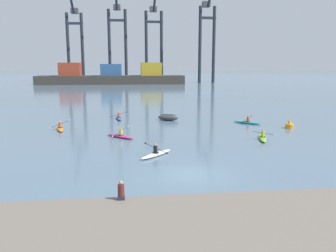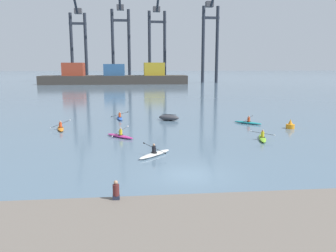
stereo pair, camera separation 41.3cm
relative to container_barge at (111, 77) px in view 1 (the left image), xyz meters
name	(u,v)px [view 1 (the left image)]	position (x,y,z in m)	size (l,w,h in m)	color
ground_plane	(192,175)	(9.70, -105.50, -2.62)	(800.00, 800.00, 0.00)	slate
container_barge	(111,77)	(0.00, 0.00, 0.00)	(51.85, 9.39, 7.59)	#38332D
gantry_crane_west	(74,35)	(-14.42, 14.85, 15.68)	(6.67, 19.68, 37.90)	#232833
gantry_crane_west_mid	(117,33)	(2.08, 14.90, 16.33)	(7.62, 17.22, 39.31)	#232833
gantry_crane_east_mid	(154,35)	(16.53, 15.21, 15.94)	(7.33, 19.19, 35.95)	#232833
gantry_crane_east	(207,33)	(36.07, 5.71, 16.16)	(6.60, 18.06, 36.51)	#232833
capsized_dinghy	(168,118)	(10.68, -84.30, -2.27)	(2.81, 2.18, 0.76)	#38383D
channel_buoy	(290,125)	(23.03, -91.05, -2.26)	(0.90, 0.90, 1.00)	orange
kayak_orange	(60,128)	(-1.28, -89.22, -2.45)	(2.13, 3.45, 1.04)	orange
kayak_magenta	(120,136)	(5.08, -93.89, -2.45)	(2.82, 2.84, 1.02)	#C13384
kayak_lime	(262,138)	(17.97, -96.20, -2.45)	(2.19, 3.43, 0.95)	#7ABC2D
kayak_teal	(247,122)	(19.53, -87.69, -2.45)	(2.88, 2.77, 0.95)	teal
kayak_blue	(119,118)	(4.65, -82.65, -2.45)	(2.22, 3.45, 0.96)	#2856B2
kayak_white	(156,154)	(7.88, -100.81, -2.45)	(2.77, 2.88, 0.95)	silver
seated_onlooker	(121,191)	(5.48, -110.62, -1.58)	(0.32, 0.30, 0.90)	#23283D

